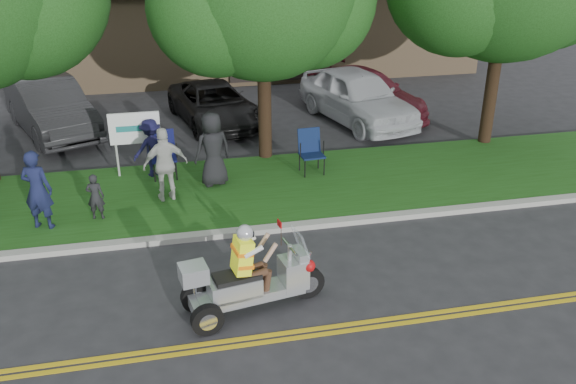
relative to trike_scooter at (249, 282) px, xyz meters
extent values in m
plane|color=#28282B|center=(1.03, -0.32, -0.58)|extent=(120.00, 120.00, 0.00)
cube|color=gold|center=(1.03, -0.90, -0.58)|extent=(60.00, 0.10, 0.01)
cube|color=gold|center=(1.03, -0.74, -0.58)|extent=(60.00, 0.10, 0.01)
cube|color=#A8A89E|center=(1.03, 2.73, -0.52)|extent=(60.00, 0.25, 0.12)
cube|color=#1F4C14|center=(1.03, 4.88, -0.53)|extent=(60.00, 4.00, 0.10)
cube|color=#9E7F5B|center=(3.03, 18.68, 1.42)|extent=(18.00, 8.00, 4.00)
cylinder|color=#332114|center=(1.53, 6.88, 1.52)|extent=(0.36, 0.36, 4.20)
sphere|color=#1A4112|center=(0.33, 6.68, 3.54)|extent=(3.36, 3.36, 3.36)
cylinder|color=#332114|center=(8.03, 6.68, 1.80)|extent=(0.36, 0.36, 4.76)
cylinder|color=silver|center=(-2.37, 6.28, -0.03)|extent=(0.06, 0.06, 1.10)
cylinder|color=silver|center=(-1.37, 6.28, -0.03)|extent=(0.06, 0.06, 1.10)
cube|color=white|center=(-1.87, 6.28, 0.77)|extent=(1.25, 0.06, 0.80)
cylinder|color=black|center=(1.09, 0.19, -0.29)|extent=(0.59, 0.23, 0.58)
cylinder|color=black|center=(-0.75, -0.48, -0.31)|extent=(0.56, 0.24, 0.54)
cylinder|color=black|center=(-0.87, 0.20, -0.31)|extent=(0.56, 0.24, 0.54)
cube|color=silver|center=(0.04, 0.01, -0.25)|extent=(1.88, 0.75, 0.17)
cube|color=silver|center=(-0.24, -0.04, -0.05)|extent=(0.93, 0.59, 0.34)
cube|color=black|center=(-0.20, -0.03, 0.15)|extent=(0.83, 0.53, 0.10)
cube|color=silver|center=(0.80, 0.14, 0.00)|extent=(0.51, 0.53, 0.53)
cube|color=silver|center=(0.94, 0.17, 0.56)|extent=(0.26, 0.47, 0.47)
cube|color=silver|center=(-0.91, -0.16, 0.38)|extent=(0.50, 0.47, 0.29)
sphere|color=#B20C0F|center=(1.05, 0.05, 0.17)|extent=(0.21, 0.21, 0.21)
cube|color=#E6F419|center=(-0.09, -0.01, 0.54)|extent=(0.39, 0.44, 0.63)
sphere|color=silver|center=(-0.03, 0.00, 0.94)|extent=(0.28, 0.28, 0.28)
cylinder|color=black|center=(2.24, 5.18, -0.24)|extent=(0.03, 0.03, 0.47)
cylinder|color=black|center=(2.75, 5.21, -0.24)|extent=(0.03, 0.03, 0.47)
cylinder|color=black|center=(2.21, 5.65, -0.24)|extent=(0.03, 0.03, 0.47)
cylinder|color=black|center=(2.72, 5.68, -0.24)|extent=(0.03, 0.03, 0.47)
cube|color=#0E1C42|center=(2.48, 5.43, 0.00)|extent=(0.62, 0.57, 0.04)
cube|color=#0E1C42|center=(2.47, 5.69, 0.32)|extent=(0.60, 0.21, 0.64)
cylinder|color=black|center=(-1.48, 5.69, -0.23)|extent=(0.03, 0.03, 0.49)
cylinder|color=black|center=(-0.94, 5.71, -0.23)|extent=(0.03, 0.03, 0.49)
cylinder|color=black|center=(-1.50, 6.18, -0.23)|extent=(0.03, 0.03, 0.49)
cylinder|color=black|center=(-0.96, 6.20, -0.23)|extent=(0.03, 0.03, 0.49)
cube|color=#0E1145|center=(-1.22, 5.94, 0.03)|extent=(0.63, 0.58, 0.04)
cube|color=#0E1145|center=(-1.23, 6.21, 0.36)|extent=(0.62, 0.20, 0.66)
imported|color=#171D41|center=(-3.85, 3.77, 0.40)|extent=(0.74, 0.60, 1.74)
imported|color=silver|center=(-1.20, 4.61, 0.40)|extent=(1.09, 0.62, 1.75)
imported|color=#16153A|center=(-1.50, 6.15, 0.26)|extent=(1.09, 0.87, 1.48)
imported|color=black|center=(-0.05, 5.26, 0.44)|extent=(1.03, 0.82, 1.84)
imported|color=black|center=(-2.74, 3.94, 0.05)|extent=(0.42, 0.31, 1.05)
imported|color=#272729|center=(-4.47, 10.43, 0.23)|extent=(3.46, 5.22, 1.63)
imported|color=black|center=(0.51, 10.30, 0.06)|extent=(3.00, 4.92, 1.28)
imported|color=#56141F|center=(5.53, 10.27, 0.14)|extent=(3.69, 5.37, 1.44)
imported|color=silver|center=(5.03, 9.56, 0.27)|extent=(3.17, 5.33, 1.70)
camera|label=1|loc=(-1.18, -8.61, 5.67)|focal=38.00mm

